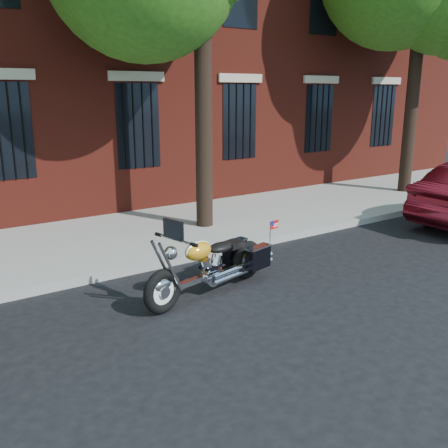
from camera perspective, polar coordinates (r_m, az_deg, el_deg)
ground at (r=8.55m, az=5.37°, el=-5.74°), size 120.00×120.00×0.00m
curb at (r=9.57m, az=0.11°, el=-2.93°), size 40.00×0.16×0.15m
sidewalk at (r=11.10m, az=-5.39°, el=-0.46°), size 40.00×3.60×0.15m
motorcycle at (r=7.64m, az=-1.08°, el=-4.72°), size 2.60×1.08×1.30m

